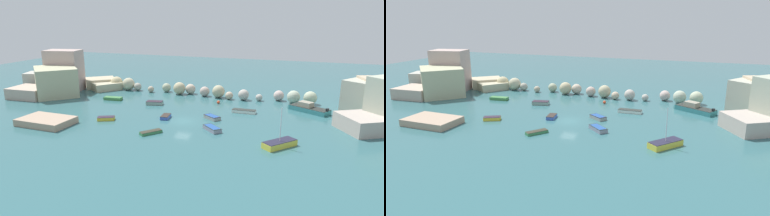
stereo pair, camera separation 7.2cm
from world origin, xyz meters
TOP-DOWN VIEW (x-y plane):
  - cove_water at (0.00, 0.00)m, footprint 160.00×160.00m
  - cliff_headland_left at (-31.58, 10.66)m, footprint 20.48×20.66m
  - rock_breakwater at (-3.48, 17.63)m, footprint 43.98×4.01m
  - stone_dock at (-19.02, -8.55)m, footprint 8.06×5.30m
  - channel_buoy at (2.41, 12.42)m, footprint 0.59×0.59m
  - moored_boat_0 at (18.56, 12.37)m, footprint 7.08×5.48m
  - moored_boat_1 at (8.17, 7.98)m, footprint 4.05×1.38m
  - moored_boat_2 at (-8.62, 7.83)m, footprint 3.28×2.14m
  - moored_boat_3 at (15.55, -5.98)m, footprint 4.27×4.66m
  - moored_boat_4 at (5.69, -2.80)m, footprint 3.30×3.21m
  - moored_boat_5 at (-11.66, -3.57)m, footprint 2.94×2.30m
  - moored_boat_6 at (4.07, 2.67)m, footprint 3.09×2.73m
  - moored_boat_7 at (-2.09, -6.98)m, footprint 2.78×3.15m
  - moored_boat_8 at (-17.90, 8.38)m, footprint 3.63×1.66m
  - moored_boat_9 at (-3.12, 0.51)m, footprint 1.57×2.61m

SIDE VIEW (x-z plane):
  - cove_water at x=0.00m, z-range 0.00..0.00m
  - moored_boat_7 at x=-2.09m, z-range 0.00..0.42m
  - moored_boat_9 at x=-3.12m, z-range 0.00..0.55m
  - moored_boat_5 at x=-11.66m, z-range 0.00..0.56m
  - moored_boat_1 at x=8.17m, z-range 0.00..0.56m
  - moored_boat_8 at x=-17.90m, z-range 0.00..0.56m
  - channel_buoy at x=2.41m, z-range 0.00..0.59m
  - moored_boat_6 at x=4.07m, z-range 0.01..0.59m
  - moored_boat_4 at x=5.69m, z-range 0.01..0.62m
  - moored_boat_2 at x=-8.62m, z-range 0.00..0.67m
  - moored_boat_3 at x=15.55m, z-range -2.15..3.01m
  - stone_dock at x=-19.02m, z-range 0.00..1.03m
  - moored_boat_0 at x=18.56m, z-range -0.25..1.39m
  - rock_breakwater at x=-3.48m, z-range -0.21..2.55m
  - cliff_headland_left at x=-31.58m, z-range -1.68..7.15m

